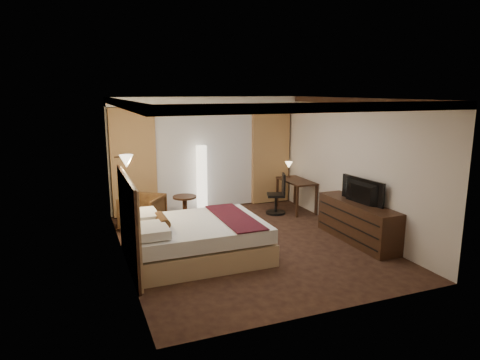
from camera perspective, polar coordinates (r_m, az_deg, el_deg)
name	(u,v)px	position (r m, az deg, el deg)	size (l,w,h in m)	color
floor	(248,243)	(8.18, 1.04, -8.45)	(4.50, 5.50, 0.01)	black
ceiling	(248,98)	(7.67, 1.12, 10.82)	(4.50, 5.50, 0.01)	white
back_wall	(204,153)	(10.37, -4.78, 3.56)	(4.50, 0.02, 2.70)	beige
left_wall	(121,183)	(7.27, -15.53, -0.40)	(0.02, 5.50, 2.70)	beige
right_wall	(351,166)	(8.91, 14.57, 1.86)	(0.02, 5.50, 2.70)	beige
crown_molding	(248,102)	(7.67, 1.12, 10.38)	(4.50, 5.50, 0.12)	black
soffit	(207,101)	(10.03, -4.49, 10.46)	(4.50, 0.50, 0.20)	white
curtain_sheer	(205,158)	(10.31, -4.64, 2.95)	(2.48, 0.04, 2.45)	silver
curtain_left_drape	(134,163)	(9.90, -14.00, 2.27)	(1.00, 0.14, 2.45)	tan
curtain_right_drape	(270,154)	(10.87, 4.07, 3.42)	(1.00, 0.14, 2.45)	tan
wall_sconce	(126,161)	(7.78, -14.92, 2.45)	(0.24, 0.24, 0.24)	white
bed	(198,239)	(7.45, -5.65, -7.87)	(2.25, 1.76, 0.66)	white
headboard	(129,223)	(7.12, -14.58, -5.60)	(0.12, 2.06, 1.50)	tan
armchair	(143,210)	(9.13, -12.86, -3.98)	(0.77, 0.72, 0.79)	#452614
side_table	(185,209)	(9.51, -7.36, -3.81)	(0.52, 0.52, 0.57)	black
floor_lamp	(202,179)	(10.11, -5.11, 0.17)	(0.34, 0.34, 1.60)	white
desk	(296,195)	(10.33, 7.48, -2.04)	(0.55, 1.11, 0.75)	black
desk_lamp	(289,170)	(10.57, 6.50, 1.32)	(0.18, 0.18, 0.34)	#FFD899
office_chair	(276,194)	(10.01, 4.80, -1.83)	(0.46, 0.46, 0.96)	black
dresser	(357,222)	(8.49, 15.39, -5.40)	(0.50, 1.97, 0.76)	black
television	(358,187)	(8.29, 15.48, -0.84)	(1.08, 0.62, 0.14)	black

